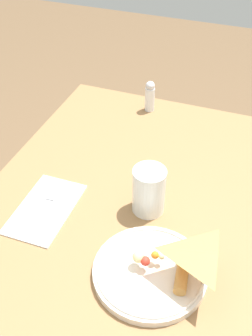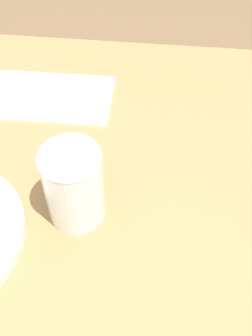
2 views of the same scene
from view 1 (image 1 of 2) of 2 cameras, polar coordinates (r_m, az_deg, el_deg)
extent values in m
cube|color=olive|center=(0.95, 5.49, -7.55)|extent=(0.97, 0.87, 0.03)
cube|color=#4C3823|center=(1.59, -4.40, -1.57)|extent=(0.06, 0.06, 0.68)
cylinder|color=silver|center=(0.84, 3.26, -13.89)|extent=(0.22, 0.22, 0.02)
torus|color=silver|center=(0.83, 3.29, -13.51)|extent=(0.21, 0.21, 0.01)
pyramid|color=tan|center=(0.82, 3.60, -13.20)|extent=(0.11, 0.13, 0.02)
cylinder|color=#C68942|center=(0.82, 7.65, -13.71)|extent=(0.10, 0.04, 0.02)
sphere|color=#EFDB93|center=(0.82, 4.84, -11.86)|extent=(0.01, 0.01, 0.01)
sphere|color=red|center=(0.81, 2.44, -12.42)|extent=(0.02, 0.02, 0.02)
sphere|color=orange|center=(0.82, 1.79, -12.11)|extent=(0.02, 0.02, 0.02)
sphere|color=#EFDB93|center=(0.82, 1.68, -11.95)|extent=(0.02, 0.02, 0.02)
sphere|color=orange|center=(0.82, 3.95, -11.68)|extent=(0.02, 0.02, 0.02)
cylinder|color=white|center=(0.92, 3.11, -3.06)|extent=(0.07, 0.07, 0.11)
cylinder|color=#F4CC66|center=(0.93, 3.08, -3.59)|extent=(0.06, 0.06, 0.09)
torus|color=white|center=(0.89, 3.23, -0.51)|extent=(0.07, 0.07, 0.00)
cube|color=white|center=(0.97, -10.87, -5.43)|extent=(0.20, 0.12, 0.00)
cube|color=#B2B2B7|center=(1.00, -9.50, -3.00)|extent=(0.07, 0.02, 0.01)
cube|color=silver|center=(0.95, -11.82, -6.69)|extent=(0.12, 0.02, 0.00)
ellipsoid|color=silver|center=(0.92, -13.25, -8.88)|extent=(0.02, 0.02, 0.00)
cylinder|color=white|center=(1.27, 3.23, 9.29)|extent=(0.03, 0.03, 0.07)
sphere|color=silver|center=(1.24, 3.31, 11.05)|extent=(0.03, 0.03, 0.03)
camera|label=2|loc=(0.78, 29.45, 19.08)|focal=45.00mm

